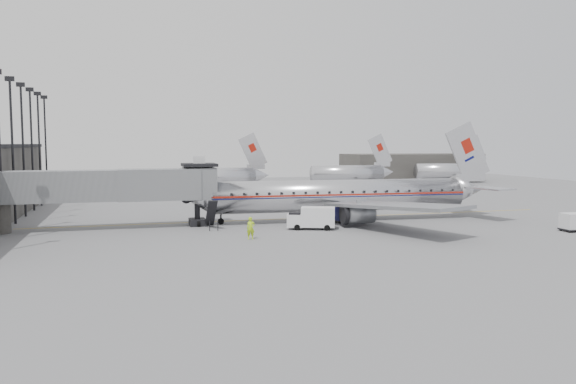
% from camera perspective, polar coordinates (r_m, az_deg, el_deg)
% --- Properties ---
extents(ground, '(160.00, 160.00, 0.00)m').
position_cam_1_polar(ground, '(56.66, 0.64, -3.56)').
color(ground, slate).
rests_on(ground, ground).
extents(hangar, '(30.00, 12.00, 6.00)m').
position_cam_1_polar(hangar, '(129.09, 12.40, 2.47)').
color(hangar, '#3B3836').
rests_on(hangar, ground).
extents(apron_line, '(60.00, 0.15, 0.01)m').
position_cam_1_polar(apron_line, '(63.20, 1.72, -2.66)').
color(apron_line, gold).
rests_on(apron_line, ground).
extents(jet_bridge, '(21.00, 6.20, 7.10)m').
position_cam_1_polar(jet_bridge, '(57.58, -16.55, 0.56)').
color(jet_bridge, '#585A5D').
rests_on(jet_bridge, ground).
extents(floodlight_masts, '(0.90, 42.25, 15.25)m').
position_cam_1_polar(floodlight_masts, '(67.77, -25.75, 4.45)').
color(floodlight_masts, black).
rests_on(floodlight_masts, ground).
extents(distant_aircraft_near, '(16.39, 3.20, 10.26)m').
position_cam_1_polar(distant_aircraft_near, '(96.94, -7.40, 1.59)').
color(distant_aircraft_near, silver).
rests_on(distant_aircraft_near, ground).
extents(distant_aircraft_mid, '(16.39, 3.20, 10.26)m').
position_cam_1_polar(distant_aircraft_mid, '(107.63, 6.12, 1.94)').
color(distant_aircraft_mid, silver).
rests_on(distant_aircraft_mid, ground).
extents(distant_aircraft_far, '(16.39, 3.20, 10.26)m').
position_cam_1_polar(distant_aircraft_far, '(122.04, 15.94, 2.13)').
color(distant_aircraft_far, silver).
rests_on(distant_aircraft_far, ground).
extents(airliner, '(34.63, 32.03, 10.95)m').
position_cam_1_polar(airliner, '(61.27, 5.87, -0.34)').
color(airliner, silver).
rests_on(airliner, ground).
extents(service_van, '(4.95, 3.26, 2.18)m').
position_cam_1_polar(service_van, '(54.98, 2.43, -2.62)').
color(service_van, silver).
rests_on(service_van, ground).
extents(baggage_cart_navy, '(2.51, 2.09, 1.76)m').
position_cam_1_polar(baggage_cart_navy, '(60.13, 5.66, -2.18)').
color(baggage_cart_navy, '#0D0D37').
rests_on(baggage_cart_navy, ground).
extents(baggage_cart_white, '(2.28, 1.77, 1.74)m').
position_cam_1_polar(baggage_cart_white, '(60.24, 27.02, -2.71)').
color(baggage_cart_white, silver).
rests_on(baggage_cart_white, ground).
extents(ramp_worker, '(0.74, 0.50, 1.97)m').
position_cam_1_polar(ramp_worker, '(49.36, -3.81, -3.69)').
color(ramp_worker, '#AFDE1A').
rests_on(ramp_worker, ground).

